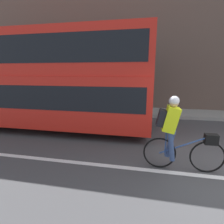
{
  "coord_description": "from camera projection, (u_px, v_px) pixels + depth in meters",
  "views": [
    {
      "loc": [
        -1.97,
        -3.7,
        2.15
      ],
      "look_at": [
        -2.95,
        1.16,
        1.01
      ],
      "focal_mm": 28.0,
      "sensor_mm": 36.0,
      "label": 1
    }
  ],
  "objects": [
    {
      "name": "bus",
      "position": [
        34.0,
        77.0,
        6.79
      ],
      "size": [
        9.05,
        2.57,
        3.51
      ],
      "color": "black",
      "rests_on": "ground_plane"
    },
    {
      "name": "cyclist_on_bike",
      "position": [
        176.0,
        132.0,
        3.77
      ],
      "size": [
        1.72,
        0.32,
        1.67
      ],
      "color": "black",
      "rests_on": "ground_plane"
    },
    {
      "name": "building_facade",
      "position": [
        189.0,
        27.0,
        8.91
      ],
      "size": [
        60.0,
        0.3,
        8.82
      ],
      "color": "brown",
      "rests_on": "ground_plane"
    },
    {
      "name": "street_sign_post",
      "position": [
        83.0,
        82.0,
        9.5
      ],
      "size": [
        0.36,
        0.09,
        2.59
      ],
      "color": "#59595B",
      "rests_on": "sidewalk_curb"
    },
    {
      "name": "sidewalk_curb",
      "position": [
        185.0,
        114.0,
        8.89
      ],
      "size": [
        60.0,
        1.76,
        0.15
      ],
      "color": "gray",
      "rests_on": "ground_plane"
    }
  ]
}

